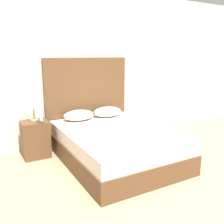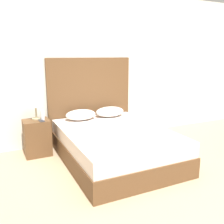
# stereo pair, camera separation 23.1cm
# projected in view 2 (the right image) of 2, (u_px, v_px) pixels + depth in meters

# --- Properties ---
(ground_plane) EXTENTS (16.00, 16.00, 0.00)m
(ground_plane) POSITION_uv_depth(u_px,v_px,m) (174.00, 198.00, 2.82)
(ground_plane) COLOR tan
(wall_back) EXTENTS (10.00, 0.06, 2.70)m
(wall_back) POSITION_uv_depth(u_px,v_px,m) (96.00, 68.00, 4.57)
(wall_back) COLOR silver
(wall_back) RESTS_ON ground_plane
(bed) EXTENTS (1.49, 2.00, 0.49)m
(bed) POSITION_uv_depth(u_px,v_px,m) (115.00, 145.00, 3.79)
(bed) COLOR brown
(bed) RESTS_ON ground_plane
(headboard) EXTENTS (1.56, 0.05, 1.53)m
(headboard) POSITION_uv_depth(u_px,v_px,m) (90.00, 100.00, 4.58)
(headboard) COLOR brown
(headboard) RESTS_ON ground_plane
(pillow_left) EXTENTS (0.52, 0.36, 0.18)m
(pillow_left) POSITION_uv_depth(u_px,v_px,m) (81.00, 115.00, 4.28)
(pillow_left) COLOR silver
(pillow_left) RESTS_ON bed
(pillow_right) EXTENTS (0.52, 0.36, 0.18)m
(pillow_right) POSITION_uv_depth(u_px,v_px,m) (110.00, 112.00, 4.51)
(pillow_right) COLOR silver
(pillow_right) RESTS_ON bed
(phone_on_bed) EXTENTS (0.11, 0.16, 0.01)m
(phone_on_bed) POSITION_uv_depth(u_px,v_px,m) (120.00, 126.00, 3.89)
(phone_on_bed) COLOR #B7B7BC
(phone_on_bed) RESTS_ON bed
(nightstand) EXTENTS (0.40, 0.35, 0.58)m
(nightstand) POSITION_uv_depth(u_px,v_px,m) (37.00, 138.00, 3.99)
(nightstand) COLOR brown
(nightstand) RESTS_ON ground_plane
(table_lamp) EXTENTS (0.23, 0.23, 0.40)m
(table_lamp) POSITION_uv_depth(u_px,v_px,m) (35.00, 101.00, 3.93)
(table_lamp) COLOR tan
(table_lamp) RESTS_ON nightstand
(phone_on_nightstand) EXTENTS (0.08, 0.15, 0.01)m
(phone_on_nightstand) POSITION_uv_depth(u_px,v_px,m) (42.00, 121.00, 3.88)
(phone_on_nightstand) COLOR #232328
(phone_on_nightstand) RESTS_ON nightstand
(toiletry_bottle) EXTENTS (0.06, 0.06, 0.16)m
(toiletry_bottle) POSITION_uv_depth(u_px,v_px,m) (42.00, 115.00, 3.92)
(toiletry_bottle) COLOR silver
(toiletry_bottle) RESTS_ON nightstand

